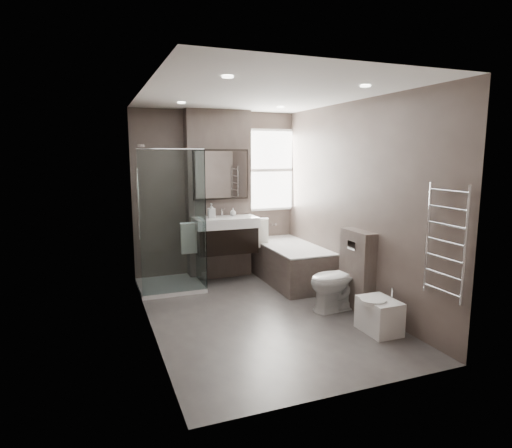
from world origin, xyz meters
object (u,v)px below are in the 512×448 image
bathtub (290,261)px  toilet (338,280)px  bidet (379,315)px  vanity (225,234)px

bathtub → toilet: bearing=-88.0°
bathtub → toilet: (0.05, -1.30, 0.07)m
bathtub → toilet: size_ratio=2.08×
bathtub → bidet: size_ratio=3.30×
toilet → bidet: bearing=-1.8°
vanity → toilet: (0.97, -1.63, -0.36)m
toilet → bidet: size_ratio=1.59×
vanity → bathtub: vanity is taller
bidet → vanity: bearing=112.9°
vanity → bidet: size_ratio=1.96×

